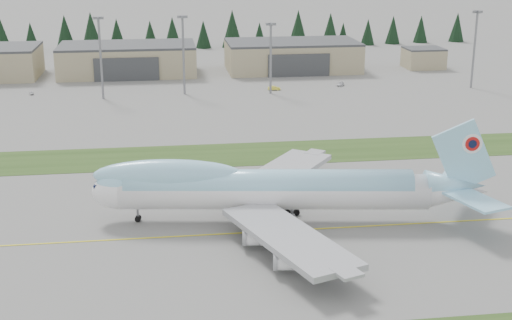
{
  "coord_description": "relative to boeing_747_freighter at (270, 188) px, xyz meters",
  "views": [
    {
      "loc": [
        -3.85,
        -108.57,
        46.73
      ],
      "look_at": [
        13.0,
        14.72,
        8.0
      ],
      "focal_mm": 50.0,
      "sensor_mm": 36.0,
      "label": 1
    }
  ],
  "objects": [
    {
      "name": "ground",
      "position": [
        -13.98,
        -4.48,
        -6.03
      ],
      "size": [
        7000.0,
        7000.0,
        0.0
      ],
      "primitive_type": "plane",
      "color": "slate",
      "rests_on": "ground"
    },
    {
      "name": "grass_strip_far",
      "position": [
        -13.98,
        40.52,
        -6.03
      ],
      "size": [
        400.0,
        18.0,
        0.08
      ],
      "primitive_type": "cube",
      "color": "#284518",
      "rests_on": "ground"
    },
    {
      "name": "taxiway_line_main",
      "position": [
        -13.98,
        -4.48,
        -6.03
      ],
      "size": [
        400.0,
        0.4,
        0.02
      ],
      "primitive_type": "cube",
      "color": "yellow",
      "rests_on": "ground"
    },
    {
      "name": "boeing_747_freighter",
      "position": [
        0.0,
        0.0,
        0.0
      ],
      "size": [
        69.75,
        59.43,
        18.3
      ],
      "rotation": [
        0.0,
        0.0,
        -0.14
      ],
      "color": "white",
      "rests_on": "ground"
    },
    {
      "name": "hangar_center",
      "position": [
        -28.98,
        145.42,
        -0.64
      ],
      "size": [
        48.0,
        26.6,
        10.8
      ],
      "color": "tan",
      "rests_on": "ground"
    },
    {
      "name": "hangar_right",
      "position": [
        31.02,
        145.42,
        -0.64
      ],
      "size": [
        48.0,
        26.6,
        10.8
      ],
      "color": "tan",
      "rests_on": "ground"
    },
    {
      "name": "control_shed",
      "position": [
        81.02,
        143.52,
        -2.23
      ],
      "size": [
        14.0,
        12.0,
        7.6
      ],
      "color": "tan",
      "rests_on": "ground"
    },
    {
      "name": "floodlight_masts",
      "position": [
        -19.98,
        104.6,
        10.53
      ],
      "size": [
        188.24,
        9.28,
        24.93
      ],
      "color": "gray",
      "rests_on": "ground"
    },
    {
      "name": "service_vehicle_a",
      "position": [
        -57.95,
        113.91,
        -6.03
      ],
      "size": [
        1.83,
        3.22,
        1.03
      ],
      "primitive_type": "imported",
      "rotation": [
        0.0,
        0.0,
        0.21
      ],
      "color": "silver",
      "rests_on": "ground"
    },
    {
      "name": "service_vehicle_b",
      "position": [
        18.59,
        110.29,
        -6.03
      ],
      "size": [
        4.09,
        1.57,
        1.33
      ],
      "primitive_type": "imported",
      "rotation": [
        0.0,
        0.0,
        1.53
      ],
      "color": "yellow",
      "rests_on": "ground"
    },
    {
      "name": "service_vehicle_c",
      "position": [
        41.64,
        114.29,
        -6.03
      ],
      "size": [
        3.46,
        4.67,
        1.26
      ],
      "primitive_type": "imported",
      "rotation": [
        0.0,
        0.0,
        -0.45
      ],
      "color": "silver",
      "rests_on": "ground"
    },
    {
      "name": "conifer_belt",
      "position": [
        -29.96,
        207.25,
        1.37
      ],
      "size": [
        280.81,
        15.89,
        16.75
      ],
      "color": "black",
      "rests_on": "ground"
    }
  ]
}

